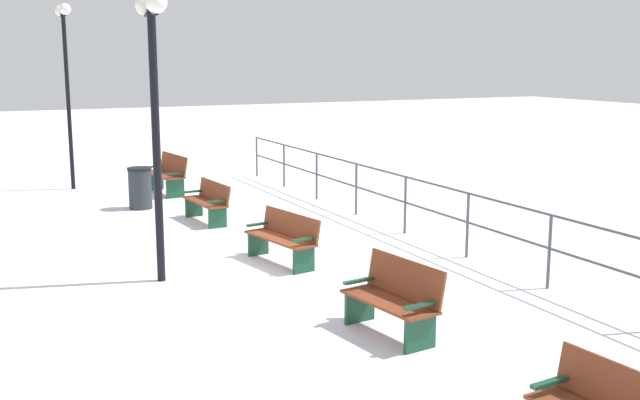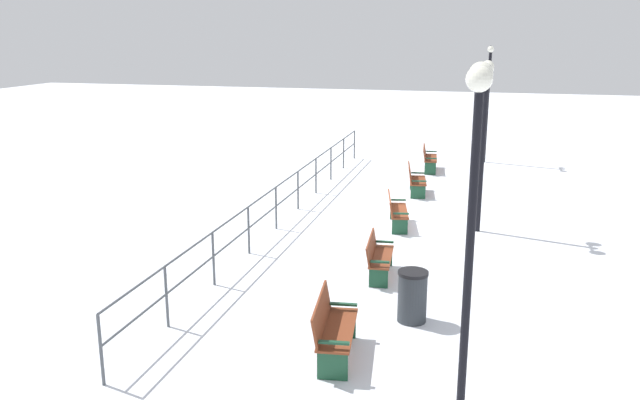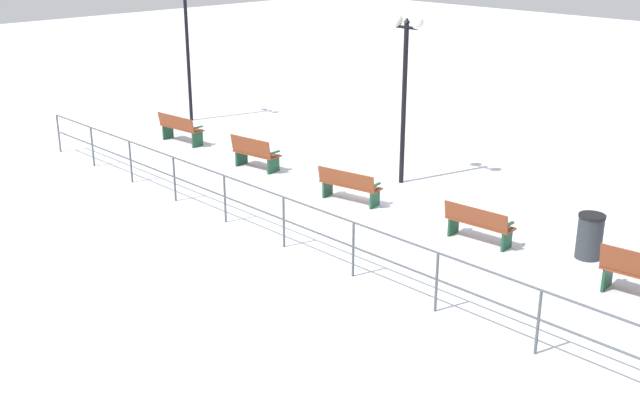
{
  "view_description": "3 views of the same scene",
  "coord_description": "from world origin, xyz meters",
  "views": [
    {
      "loc": [
        4.6,
        11.41,
        3.39
      ],
      "look_at": [
        -0.96,
        -0.19,
        0.97
      ],
      "focal_mm": 43.21,
      "sensor_mm": 36.0,
      "label": 1
    },
    {
      "loc": [
        2.01,
        -16.45,
        4.99
      ],
      "look_at": [
        -1.91,
        -1.38,
        0.95
      ],
      "focal_mm": 36.79,
      "sensor_mm": 36.0,
      "label": 2
    },
    {
      "loc": [
        -13.19,
        -12.5,
        6.46
      ],
      "look_at": [
        -2.35,
        -1.23,
        0.9
      ],
      "focal_mm": 44.31,
      "sensor_mm": 36.0,
      "label": 3
    }
  ],
  "objects": [
    {
      "name": "bench_third",
      "position": [
        -0.21,
        -0.01,
        0.44
      ],
      "size": [
        0.77,
        1.63,
        0.83
      ],
      "rotation": [
        0.0,
        0.0,
        0.19
      ],
      "color": "brown",
      "rests_on": "ground"
    },
    {
      "name": "bench_fourth",
      "position": [
        -0.13,
        3.64,
        0.46
      ],
      "size": [
        0.74,
        1.45,
        0.93
      ],
      "rotation": [
        0.0,
        0.0,
        0.14
      ],
      "color": "brown",
      "rests_on": "ground"
    },
    {
      "name": "lamppost_far",
      "position": [
        1.88,
        9.51,
        2.89
      ],
      "size": [
        0.23,
        0.85,
        4.44
      ],
      "color": "black",
      "rests_on": "ground"
    },
    {
      "name": "waterfront_railing",
      "position": [
        -3.17,
        0.0,
        0.76
      ],
      "size": [
        0.05,
        18.01,
        1.13
      ],
      "color": "#4C5156",
      "rests_on": "ground"
    },
    {
      "name": "trash_bin",
      "position": [
        0.89,
        -5.68,
        0.47
      ],
      "size": [
        0.54,
        0.54,
        0.93
      ],
      "color": "#2D3338",
      "rests_on": "ground"
    },
    {
      "name": "ground_plane",
      "position": [
        0.0,
        0.0,
        0.0
      ],
      "size": [
        80.0,
        80.0,
        0.0
      ],
      "primitive_type": "plane",
      "color": "white",
      "rests_on": "ground"
    },
    {
      "name": "bench_fifth",
      "position": [
        -0.07,
        7.31,
        0.48
      ],
      "size": [
        0.64,
        1.64,
        0.89
      ],
      "rotation": [
        0.0,
        0.0,
        0.09
      ],
      "color": "brown",
      "rests_on": "ground"
    },
    {
      "name": "bench_second",
      "position": [
        -0.06,
        -3.66,
        0.44
      ],
      "size": [
        0.6,
        1.52,
        0.83
      ],
      "rotation": [
        0.0,
        0.0,
        0.08
      ],
      "color": "brown",
      "rests_on": "ground"
    },
    {
      "name": "lamppost_middle",
      "position": [
        1.88,
        0.12,
        3.14
      ],
      "size": [
        0.31,
        0.96,
        4.28
      ],
      "color": "black",
      "rests_on": "ground"
    }
  ]
}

